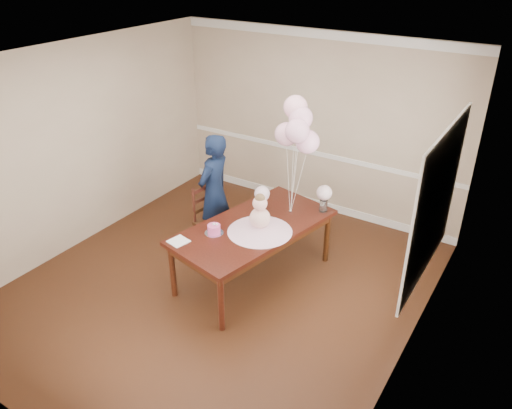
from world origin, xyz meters
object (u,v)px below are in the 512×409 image
object	(u,v)px
dining_chair_seat	(213,223)
woman	(214,192)
birthday_cake	(214,229)
dining_table_top	(254,227)

from	to	relation	value
dining_chair_seat	woman	distance (m)	0.42
dining_chair_seat	birthday_cake	bearing A→B (deg)	-43.23
dining_table_top	birthday_cake	xyz separation A→B (m)	(-0.29, -0.40, 0.08)
birthday_cake	dining_chair_seat	bearing A→B (deg)	128.27
dining_table_top	woman	world-z (taller)	woman
woman	birthday_cake	bearing A→B (deg)	34.36
birthday_cake	dining_chair_seat	distance (m)	0.93
birthday_cake	dining_chair_seat	xyz separation A→B (m)	(-0.52, 0.66, -0.40)
dining_table_top	dining_chair_seat	world-z (taller)	dining_table_top
dining_table_top	woman	distance (m)	0.95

